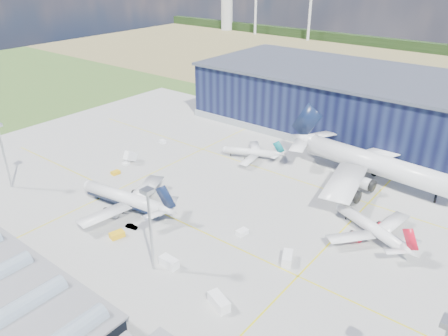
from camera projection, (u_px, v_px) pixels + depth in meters
ground at (202, 208)px, 136.87m from camera, size 600.00×600.00×0.00m
apron at (222, 195)px, 143.92m from camera, size 220.00×160.00×0.08m
farmland at (417, 74)px, 292.20m from camera, size 600.00×220.00×0.01m
hangar at (343, 102)px, 197.16m from camera, size 145.00×62.00×26.10m
glass_concourse at (2, 295)px, 96.49m from camera, size 78.00×23.00×8.60m
light_mast_west at (2, 146)px, 142.37m from camera, size 2.60×2.60×23.00m
light_mast_center at (149, 217)px, 103.37m from camera, size 2.60×2.60×23.00m
airliner_navy at (123, 191)px, 133.91m from camera, size 41.93×41.24×12.15m
airliner_red at (371, 221)px, 121.07m from camera, size 39.37×39.04×9.79m
airliner_widebody at (378, 154)px, 147.65m from camera, size 71.91×70.60×21.66m
airliner_regional at (250, 149)px, 168.74m from camera, size 32.85×32.58×8.14m
gse_tug_a at (117, 235)px, 122.13m from camera, size 3.33×4.46×1.66m
gse_tug_b at (116, 173)px, 157.60m from camera, size 2.27×3.21×1.32m
gse_van_a at (219, 302)px, 97.78m from camera, size 6.58×4.56×2.64m
gse_cart_a at (242, 232)px, 123.47m from camera, size 2.83×3.72×1.46m
gse_van_b at (287, 258)px, 112.11m from camera, size 4.42×5.85×2.44m
gse_tug_c at (387, 169)px, 160.14m from camera, size 2.77×3.63×1.41m
gse_cart_b at (163, 142)px, 183.95m from camera, size 3.36×2.61×1.30m
gse_van_c at (169, 262)px, 110.51m from camera, size 5.24×2.65×2.48m
airstair at (131, 159)px, 166.06m from camera, size 2.78×5.53×3.40m
car_b at (132, 227)px, 126.29m from camera, size 3.92×2.12×1.22m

